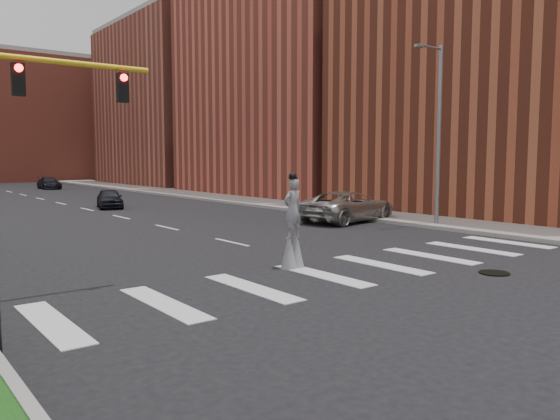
# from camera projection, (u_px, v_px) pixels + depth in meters

# --- Properties ---
(ground_plane) EXTENTS (160.00, 160.00, 0.00)m
(ground_plane) POSITION_uv_depth(u_px,v_px,m) (377.00, 275.00, 16.24)
(ground_plane) COLOR black
(ground_plane) RESTS_ON ground
(sidewalk_right) EXTENTS (5.00, 90.00, 0.18)m
(sidewalk_right) POSITION_uv_depth(u_px,v_px,m) (249.00, 200.00, 43.52)
(sidewalk_right) COLOR gray
(sidewalk_right) RESTS_ON ground
(manhole) EXTENTS (0.90, 0.90, 0.04)m
(manhole) POSITION_uv_depth(u_px,v_px,m) (494.00, 273.00, 16.48)
(manhole) COLOR black
(manhole) RESTS_ON ground
(building_near) EXTENTS (16.00, 20.00, 22.00)m
(building_near) POSITION_uv_depth(u_px,v_px,m) (521.00, 40.00, 34.86)
(building_near) COLOR brown
(building_near) RESTS_ON ground
(building_mid) EXTENTS (16.00, 22.00, 24.00)m
(building_mid) POSITION_uv_depth(u_px,v_px,m) (300.00, 68.00, 52.09)
(building_mid) COLOR #A84734
(building_mid) RESTS_ON ground
(building_far) EXTENTS (16.00, 22.00, 20.00)m
(building_far) POSITION_uv_depth(u_px,v_px,m) (183.00, 107.00, 71.19)
(building_far) COLOR brown
(building_far) RESTS_ON ground
(building_backdrop) EXTENTS (26.00, 14.00, 18.00)m
(building_backdrop) POSITION_uv_depth(u_px,v_px,m) (9.00, 120.00, 80.45)
(building_backdrop) COLOR #A84734
(building_backdrop) RESTS_ON ground
(streetlight) EXTENTS (2.05, 0.20, 9.00)m
(streetlight) POSITION_uv_depth(u_px,v_px,m) (438.00, 129.00, 27.12)
(streetlight) COLOR slate
(streetlight) RESTS_ON ground
(stilt_performer) EXTENTS (0.84, 0.55, 3.04)m
(stilt_performer) POSITION_uv_depth(u_px,v_px,m) (293.00, 229.00, 17.20)
(stilt_performer) COLOR #311E13
(stilt_performer) RESTS_ON ground
(suv_crossing) EXTENTS (6.37, 3.65, 1.67)m
(suv_crossing) POSITION_uv_depth(u_px,v_px,m) (348.00, 206.00, 29.73)
(suv_crossing) COLOR #ABA9A2
(suv_crossing) RESTS_ON ground
(car_near) EXTENTS (2.54, 4.18, 1.33)m
(car_near) POSITION_uv_depth(u_px,v_px,m) (110.00, 198.00, 37.74)
(car_near) COLOR black
(car_near) RESTS_ON ground
(car_far) EXTENTS (1.88, 4.50, 1.30)m
(car_far) POSITION_uv_depth(u_px,v_px,m) (49.00, 183.00, 60.32)
(car_far) COLOR black
(car_far) RESTS_ON ground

